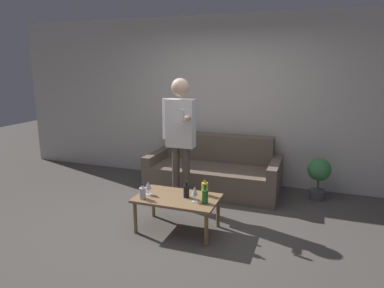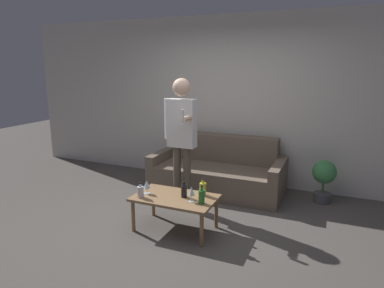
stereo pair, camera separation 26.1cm
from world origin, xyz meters
name	(u,v)px [view 2 (the right image)]	position (x,y,z in m)	size (l,w,h in m)	color
ground_plane	(181,233)	(0.00, 0.00, 0.00)	(16.00, 16.00, 0.00)	#514C47
wall_back	(234,101)	(0.00, 2.06, 1.35)	(8.00, 0.06, 2.70)	silver
couch	(218,172)	(-0.08, 1.55, 0.29)	(2.01, 0.93, 0.83)	#6B5B4C
coffee_table	(175,200)	(-0.11, 0.07, 0.37)	(0.97, 0.58, 0.41)	#8E6B47
bottle_orange	(203,189)	(0.17, 0.25, 0.50)	(0.08, 0.08, 0.21)	yellow
bottle_green	(140,191)	(-0.47, -0.10, 0.49)	(0.08, 0.08, 0.18)	silver
bottle_dark	(202,196)	(0.25, 0.01, 0.50)	(0.07, 0.07, 0.21)	#23752D
bottle_yellow	(184,191)	(-0.01, 0.10, 0.49)	(0.07, 0.07, 0.19)	black
wine_glass_near	(147,185)	(-0.46, 0.03, 0.53)	(0.08, 0.08, 0.16)	silver
wine_glass_far	(192,191)	(0.13, 0.01, 0.54)	(0.07, 0.07, 0.18)	silver
person_standing_front	(181,131)	(-0.33, 0.73, 1.07)	(0.44, 0.44, 1.76)	brown
potted_plant	(324,176)	(1.46, 1.66, 0.38)	(0.33, 0.33, 0.62)	#4C4C51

